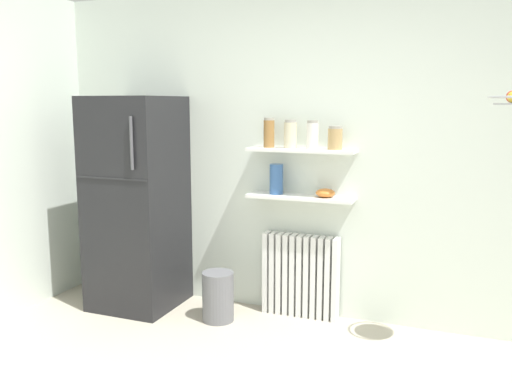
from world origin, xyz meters
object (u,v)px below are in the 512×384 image
(storage_jar_0, at_px, (269,133))
(storage_jar_1, at_px, (290,134))
(radiator, at_px, (300,276))
(storage_jar_3, at_px, (335,138))
(storage_jar_2, at_px, (312,135))
(trash_bin, at_px, (218,296))
(vase, at_px, (276,179))
(refrigerator, at_px, (137,203))
(shelf_bowl, at_px, (325,193))

(storage_jar_0, xyz_separation_m, storage_jar_1, (0.18, 0.00, -0.01))
(radiator, bearing_deg, storage_jar_3, -6.49)
(storage_jar_1, relative_size, storage_jar_2, 1.01)
(trash_bin, bearing_deg, storage_jar_0, 44.88)
(storage_jar_0, distance_m, storage_jar_3, 0.53)
(radiator, relative_size, vase, 2.80)
(storage_jar_0, xyz_separation_m, storage_jar_2, (0.35, 0.00, -0.01))
(refrigerator, xyz_separation_m, radiator, (1.36, 0.26, -0.55))
(radiator, height_order, trash_bin, radiator)
(radiator, distance_m, storage_jar_1, 1.14)
(storage_jar_3, distance_m, shelf_bowl, 0.43)
(refrigerator, distance_m, storage_jar_3, 1.73)
(storage_jar_2, bearing_deg, vase, -180.00)
(storage_jar_2, relative_size, vase, 0.91)
(refrigerator, xyz_separation_m, trash_bin, (0.78, -0.08, -0.68))
(trash_bin, bearing_deg, radiator, 30.56)
(radiator, bearing_deg, storage_jar_0, -173.51)
(refrigerator, bearing_deg, storage_jar_0, 11.69)
(storage_jar_3, distance_m, vase, 0.57)
(refrigerator, distance_m, radiator, 1.48)
(storage_jar_1, height_order, storage_jar_3, storage_jar_1)
(refrigerator, height_order, shelf_bowl, refrigerator)
(shelf_bowl, relative_size, trash_bin, 0.37)
(radiator, xyz_separation_m, storage_jar_2, (0.09, -0.03, 1.13))
(refrigerator, bearing_deg, vase, 11.07)
(refrigerator, distance_m, storage_jar_0, 1.26)
(trash_bin, bearing_deg, shelf_bowl, 21.82)
(vase, bearing_deg, trash_bin, -140.42)
(refrigerator, bearing_deg, storage_jar_2, 8.90)
(radiator, xyz_separation_m, trash_bin, (-0.57, -0.34, -0.14))
(storage_jar_0, relative_size, trash_bin, 0.59)
(storage_jar_1, bearing_deg, storage_jar_0, 180.00)
(storage_jar_0, height_order, trash_bin, storage_jar_0)
(refrigerator, distance_m, storage_jar_2, 1.57)
(shelf_bowl, xyz_separation_m, trash_bin, (-0.77, -0.31, -0.83))
(storage_jar_3, height_order, trash_bin, storage_jar_3)
(storage_jar_1, bearing_deg, shelf_bowl, -0.00)
(storage_jar_1, bearing_deg, refrigerator, -169.89)
(shelf_bowl, bearing_deg, storage_jar_0, 180.00)
(trash_bin, bearing_deg, storage_jar_3, 20.25)
(vase, distance_m, trash_bin, 1.04)
(storage_jar_2, xyz_separation_m, vase, (-0.29, -0.00, -0.36))
(storage_jar_0, bearing_deg, radiator, 6.49)
(storage_jar_1, relative_size, trash_bin, 0.55)
(storage_jar_2, distance_m, vase, 0.46)
(radiator, bearing_deg, storage_jar_2, -18.84)
(radiator, bearing_deg, refrigerator, -169.31)
(storage_jar_3, height_order, shelf_bowl, storage_jar_3)
(radiator, relative_size, trash_bin, 1.69)
(vase, height_order, shelf_bowl, vase)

